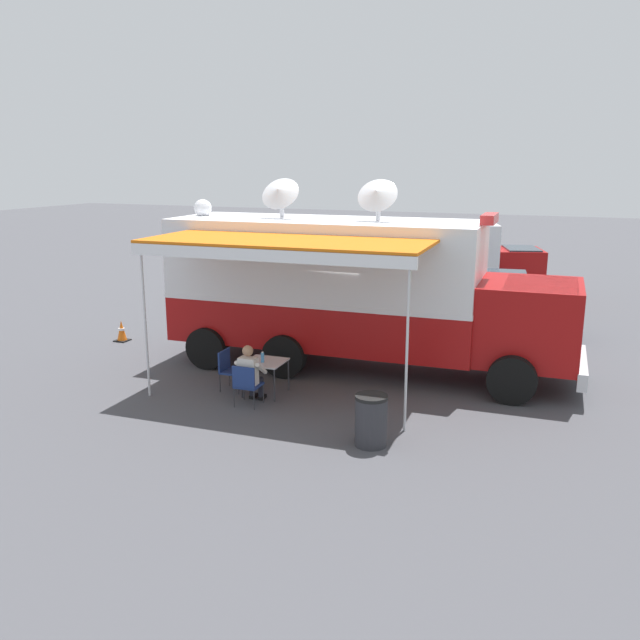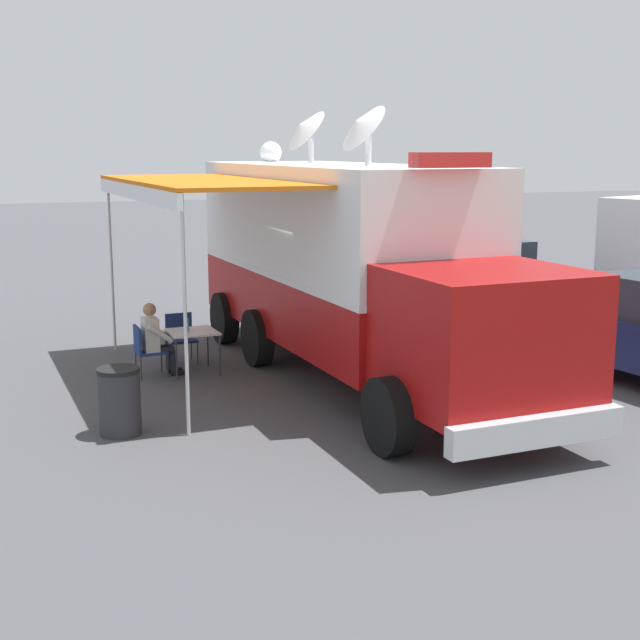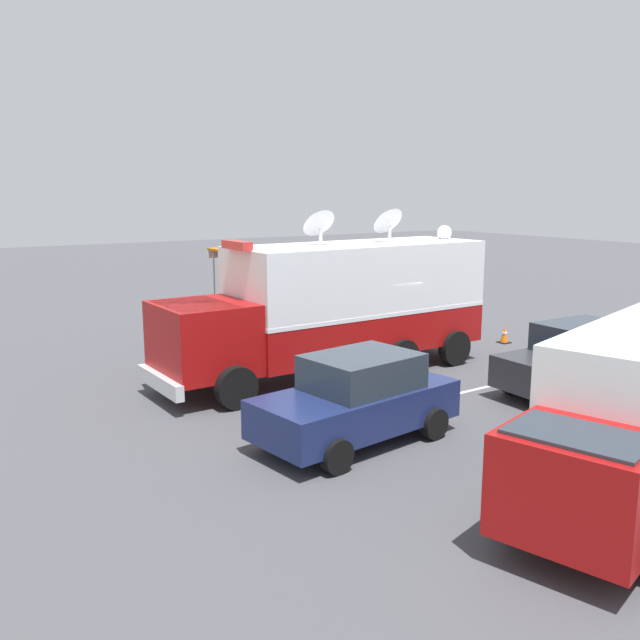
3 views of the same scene
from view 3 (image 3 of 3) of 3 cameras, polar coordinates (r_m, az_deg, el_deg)
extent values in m
plane|color=#47474C|center=(18.93, 3.20, -4.13)|extent=(100.00, 100.00, 0.00)
cube|color=silver|center=(18.07, 15.06, -5.21)|extent=(0.29, 4.80, 0.01)
cube|color=#9E0F0F|center=(18.67, 3.24, -0.72)|extent=(2.76, 7.29, 1.10)
cube|color=white|center=(18.44, 3.28, 3.55)|extent=(2.76, 7.29, 1.70)
cube|color=white|center=(18.57, 3.26, 0.95)|extent=(2.78, 7.31, 0.10)
cube|color=#9E0F0F|center=(16.24, -9.85, -1.53)|extent=(2.37, 2.18, 1.70)
cube|color=#28333D|center=(16.06, -10.56, 0.13)|extent=(2.20, 1.55, 0.70)
cube|color=silver|center=(16.04, -13.43, -5.15)|extent=(2.38, 0.29, 0.36)
cylinder|color=black|center=(15.47, -7.11, -5.71)|extent=(0.34, 1.01, 1.00)
cylinder|color=black|center=(17.65, -10.87, -3.74)|extent=(0.34, 1.01, 1.00)
cylinder|color=black|center=(18.21, 6.97, -3.17)|extent=(0.34, 1.01, 1.00)
cylinder|color=black|center=(20.10, 2.26, -1.77)|extent=(0.34, 1.01, 1.00)
cylinder|color=black|center=(19.55, 11.34, -2.34)|extent=(0.34, 1.01, 1.00)
cylinder|color=black|center=(21.32, 6.53, -1.10)|extent=(0.34, 1.01, 1.00)
cube|color=white|center=(18.35, 3.32, 6.34)|extent=(2.76, 7.29, 0.10)
cube|color=red|center=(16.34, -7.06, 6.32)|extent=(1.11, 0.32, 0.20)
cylinder|color=silver|center=(19.01, 5.92, 7.29)|extent=(0.10, 0.10, 0.45)
cone|color=silver|center=(19.10, 5.65, 8.52)|extent=(0.75, 0.93, 0.81)
cylinder|color=silver|center=(17.59, 0.05, 7.06)|extent=(0.10, 0.10, 0.45)
cone|color=silver|center=(17.69, -0.23, 8.39)|extent=(0.75, 0.93, 0.81)
sphere|color=white|center=(20.45, 10.49, 7.28)|extent=(0.44, 0.44, 0.44)
cube|color=orange|center=(20.27, -0.79, 6.21)|extent=(2.41, 5.84, 0.06)
cube|color=white|center=(21.17, -2.39, 6.02)|extent=(0.29, 5.76, 0.24)
cylinder|color=silver|center=(19.99, -8.90, 1.32)|extent=(0.05, 0.05, 3.25)
cylinder|color=silver|center=(22.85, 3.54, 2.62)|extent=(0.05, 0.05, 3.25)
cube|color=silver|center=(20.96, 0.17, -0.64)|extent=(0.83, 0.83, 0.03)
cylinder|color=#333338|center=(20.53, -0.09, -1.92)|extent=(0.03, 0.03, 0.70)
cylinder|color=#333338|center=(21.13, -1.23, -1.56)|extent=(0.03, 0.03, 0.70)
cylinder|color=#333338|center=(20.95, 1.58, -1.67)|extent=(0.03, 0.03, 0.70)
cylinder|color=#333338|center=(21.53, 0.42, -1.32)|extent=(0.03, 0.03, 0.70)
cylinder|color=#4C99D8|center=(21.01, 0.09, -0.29)|extent=(0.07, 0.07, 0.20)
cylinder|color=white|center=(20.99, 0.09, 0.01)|extent=(0.04, 0.04, 0.02)
cube|color=navy|center=(21.61, -0.77, -1.08)|extent=(0.50, 0.50, 0.04)
cube|color=navy|center=(21.74, -1.09, -0.39)|extent=(0.06, 0.48, 0.44)
cylinder|color=#333338|center=(21.60, 0.04, -1.66)|extent=(0.02, 0.02, 0.42)
cylinder|color=#333338|center=(21.36, -0.93, -1.80)|extent=(0.02, 0.02, 0.42)
cylinder|color=#333338|center=(21.95, -0.61, -1.46)|extent=(0.02, 0.02, 0.42)
cylinder|color=#333338|center=(21.72, -1.57, -1.59)|extent=(0.02, 0.02, 0.42)
cube|color=navy|center=(21.44, 1.83, -1.19)|extent=(0.50, 0.50, 0.04)
cube|color=navy|center=(21.52, 2.31, -0.52)|extent=(0.48, 0.06, 0.44)
cylinder|color=#333338|center=(21.18, 1.70, -1.91)|extent=(0.02, 0.02, 0.42)
cylinder|color=#333338|center=(21.53, 1.01, -1.70)|extent=(0.02, 0.02, 0.42)
cylinder|color=#333338|center=(21.44, 2.65, -1.77)|extent=(0.02, 0.02, 0.42)
cylinder|color=#333338|center=(21.78, 1.95, -1.56)|extent=(0.02, 0.02, 0.42)
cube|color=silver|center=(21.55, -0.77, -0.30)|extent=(0.25, 0.37, 0.56)
sphere|color=#A37556|center=(21.47, -0.78, 0.80)|extent=(0.22, 0.22, 0.22)
cylinder|color=silver|center=(21.57, -0.09, -0.18)|extent=(0.43, 0.11, 0.34)
cylinder|color=silver|center=(21.32, -1.11, -0.32)|extent=(0.43, 0.11, 0.34)
cylinder|color=black|center=(21.51, -0.28, -1.08)|extent=(0.38, 0.14, 0.13)
cylinder|color=black|center=(21.42, -0.01, -1.77)|extent=(0.11, 0.11, 0.42)
cube|color=black|center=(21.41, 0.08, -2.25)|extent=(0.24, 0.11, 0.07)
cylinder|color=black|center=(21.40, -0.73, -1.15)|extent=(0.38, 0.14, 0.13)
cylinder|color=black|center=(21.31, -0.45, -1.83)|extent=(0.11, 0.11, 0.42)
cube|color=black|center=(21.30, -0.36, -2.32)|extent=(0.24, 0.11, 0.07)
cylinder|color=#2D2D33|center=(21.12, -8.78, -1.48)|extent=(0.56, 0.56, 0.85)
cylinder|color=black|center=(21.03, -8.81, -0.27)|extent=(0.57, 0.57, 0.06)
cube|color=black|center=(22.88, 15.32, -1.84)|extent=(0.36, 0.36, 0.03)
cone|color=orange|center=(22.82, 15.36, -1.13)|extent=(0.26, 0.26, 0.55)
cylinder|color=white|center=(22.82, 15.36, -1.06)|extent=(0.17, 0.17, 0.06)
cube|color=#9E0F0F|center=(9.62, 20.96, -12.97)|extent=(2.27, 2.07, 1.40)
cube|color=#28333D|center=(9.36, 20.93, -10.66)|extent=(1.92, 1.53, 0.60)
cylinder|color=black|center=(10.59, 16.00, -14.54)|extent=(0.49, 0.88, 0.84)
cylinder|color=black|center=(14.48, 23.62, -8.07)|extent=(0.49, 0.88, 0.84)
cube|color=navy|center=(13.34, 3.07, -7.46)|extent=(2.36, 4.41, 0.76)
cube|color=#28333D|center=(13.23, 3.57, -4.37)|extent=(1.87, 2.30, 0.68)
cylinder|color=black|center=(12.02, 1.45, -11.49)|extent=(0.31, 0.66, 0.64)
cylinder|color=black|center=(13.32, -3.78, -9.22)|extent=(0.31, 0.66, 0.64)
cylinder|color=black|center=(13.78, 9.65, -8.67)|extent=(0.31, 0.66, 0.64)
cylinder|color=black|center=(14.93, 4.33, -6.99)|extent=(0.31, 0.66, 0.64)
cube|color=#2D2D33|center=(17.52, 21.02, -3.72)|extent=(1.88, 4.23, 0.76)
cube|color=#28333D|center=(17.48, 21.49, -1.36)|extent=(1.64, 2.13, 0.68)
cylinder|color=black|center=(16.09, 20.61, -6.35)|extent=(0.23, 0.64, 0.64)
cylinder|color=black|center=(17.20, 15.89, -4.98)|extent=(0.23, 0.64, 0.64)
cylinder|color=black|center=(19.15, 21.22, -3.70)|extent=(0.23, 0.64, 0.64)
camera|label=1|loc=(29.60, -22.97, 9.81)|focal=37.14mm
camera|label=2|loc=(20.76, -41.66, 5.07)|focal=49.30mm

